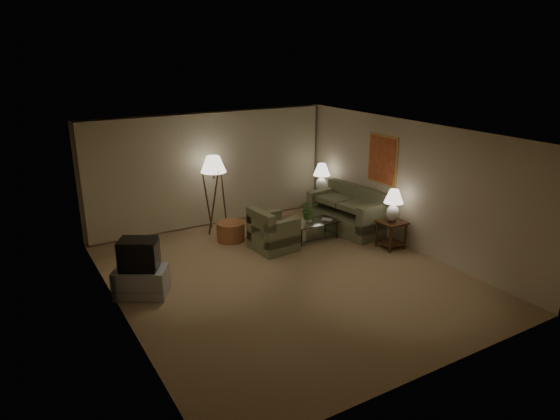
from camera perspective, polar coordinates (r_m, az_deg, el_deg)
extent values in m
plane|color=tan|center=(9.50, 0.65, -7.50)|extent=(7.00, 7.00, 0.00)
cube|color=beige|center=(12.01, -8.04, 4.69)|extent=(6.00, 0.04, 2.70)
cube|color=beige|center=(7.95, -18.16, -3.13)|extent=(0.04, 7.00, 2.70)
cube|color=beige|center=(10.80, 14.44, 2.76)|extent=(0.04, 7.00, 2.70)
cube|color=white|center=(8.68, 0.72, 8.79)|extent=(6.00, 7.00, 0.04)
cube|color=beige|center=(11.94, -7.89, 4.62)|extent=(5.85, 0.12, 2.65)
cube|color=gold|center=(11.25, 11.65, 5.67)|extent=(0.03, 0.90, 1.10)
cube|color=#AE3020|center=(11.23, 11.55, 5.65)|extent=(0.02, 0.80, 1.00)
cube|color=#787E58|center=(11.79, 7.58, -1.31)|extent=(2.06, 1.39, 0.42)
cube|color=#787E58|center=(10.61, -0.75, -3.54)|extent=(0.99, 0.95, 0.38)
cube|color=#321F0D|center=(10.81, 12.68, -1.37)|extent=(0.52, 0.52, 0.04)
cube|color=#321F0D|center=(10.97, 12.52, -3.64)|extent=(0.44, 0.44, 0.02)
cylinder|color=#321F0D|center=(10.63, 12.51, -3.42)|extent=(0.05, 0.05, 0.56)
cylinder|color=#321F0D|center=(10.92, 11.02, -2.74)|extent=(0.05, 0.05, 0.56)
cylinder|color=#321F0D|center=(10.91, 14.13, -2.98)|extent=(0.05, 0.05, 0.56)
cylinder|color=#321F0D|center=(11.19, 12.64, -2.33)|extent=(0.05, 0.05, 0.56)
cube|color=#321F0D|center=(12.72, 4.73, 1.98)|extent=(0.54, 0.45, 0.04)
cube|color=#321F0D|center=(12.85, 4.68, 0.01)|extent=(0.46, 0.38, 0.02)
cylinder|color=#321F0D|center=(12.55, 4.34, 0.33)|extent=(0.05, 0.05, 0.56)
cylinder|color=#321F0D|center=(12.82, 3.44, 0.74)|extent=(0.05, 0.05, 0.56)
cylinder|color=#321F0D|center=(12.79, 5.95, 0.63)|extent=(0.05, 0.05, 0.56)
cylinder|color=#321F0D|center=(13.06, 5.04, 1.03)|extent=(0.05, 0.05, 0.56)
ellipsoid|color=white|center=(10.75, 12.76, -0.38)|extent=(0.28, 0.28, 0.35)
cylinder|color=white|center=(10.68, 12.84, 0.72)|extent=(0.03, 0.03, 0.08)
cone|color=silver|center=(10.63, 12.90, 1.55)|extent=(0.40, 0.40, 0.28)
ellipsoid|color=white|center=(12.66, 4.75, 2.88)|extent=(0.30, 0.30, 0.37)
cylinder|color=white|center=(12.60, 4.78, 3.88)|extent=(0.03, 0.03, 0.09)
cone|color=silver|center=(12.56, 4.80, 4.64)|extent=(0.43, 0.43, 0.30)
cube|color=silver|center=(11.10, 3.92, -1.38)|extent=(1.08, 0.59, 0.02)
cube|color=silver|center=(11.20, 3.88, -2.87)|extent=(1.01, 0.51, 0.01)
cylinder|color=#432E1A|center=(10.75, 2.50, -3.20)|extent=(0.04, 0.04, 0.40)
cylinder|color=#432E1A|center=(11.10, 1.23, -2.48)|extent=(0.04, 0.04, 0.40)
cylinder|color=#432E1A|center=(11.26, 6.53, -2.30)|extent=(0.04, 0.04, 0.40)
cylinder|color=#432E1A|center=(11.60, 5.19, -1.63)|extent=(0.04, 0.04, 0.40)
cube|color=#A7A7A9|center=(9.02, -15.58, -7.92)|extent=(1.36, 1.32, 0.50)
cube|color=black|center=(8.81, -15.86, -4.90)|extent=(1.01, 0.99, 0.53)
cylinder|color=#321F0D|center=(11.39, -7.59, 4.21)|extent=(0.04, 0.04, 0.26)
cone|color=silver|center=(11.34, -7.63, 5.23)|extent=(0.58, 0.58, 0.36)
cylinder|color=#B36B3C|center=(11.14, -5.64, -2.44)|extent=(0.63, 0.63, 0.42)
imported|color=white|center=(10.99, 3.28, -1.09)|extent=(0.16, 0.16, 0.16)
imported|color=#4C8039|center=(10.89, 3.31, 0.43)|extent=(0.51, 0.49, 0.45)
imported|color=olive|center=(11.15, 5.27, -1.23)|extent=(0.28, 0.29, 0.02)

